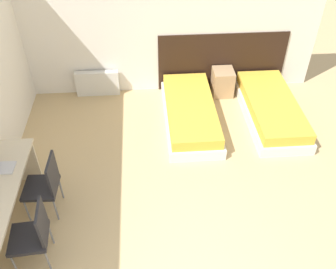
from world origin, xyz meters
The scene contains 8 objects.
wall_back centered at (0.00, 4.56, 1.35)m, with size 5.81×0.05×2.70m.
headboard_panel centered at (1.18, 4.52, 0.56)m, with size 2.41×0.03×1.13m.
bed_near_window centered at (0.46, 3.47, 0.18)m, with size 0.89×2.04×0.37m.
bed_near_door centered at (1.89, 3.47, 0.18)m, with size 0.89×2.04×0.37m.
nightstand centered at (1.18, 4.28, 0.25)m, with size 0.38×0.41×0.51m.
radiator centered at (-1.19, 4.44, 0.25)m, with size 0.81×0.12×0.49m.
chair_near_laptop centered at (-1.65, 1.69, 0.50)m, with size 0.45×0.45×0.91m.
chair_near_notebook centered at (-1.65, 0.94, 0.50)m, with size 0.46×0.46×0.91m.
Camera 1 is at (-0.31, -1.66, 4.12)m, focal length 40.00 mm.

